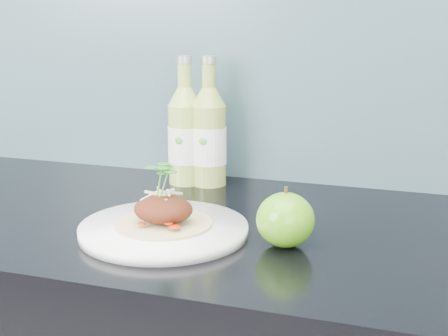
{
  "coord_description": "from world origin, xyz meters",
  "views": [
    {
      "loc": [
        0.38,
        0.75,
        1.24
      ],
      "look_at": [
        0.07,
        1.66,
        1.0
      ],
      "focal_mm": 50.0,
      "sensor_mm": 36.0,
      "label": 1
    }
  ],
  "objects_px": {
    "dinner_plate": "(164,229)",
    "green_apple": "(285,220)",
    "cider_bottle_left": "(185,136)",
    "cider_bottle_right": "(209,137)"
  },
  "relations": [
    {
      "from": "dinner_plate",
      "to": "cider_bottle_left",
      "type": "bearing_deg",
      "value": 105.49
    },
    {
      "from": "green_apple",
      "to": "cider_bottle_right",
      "type": "distance_m",
      "value": 0.37
    },
    {
      "from": "dinner_plate",
      "to": "cider_bottle_left",
      "type": "height_order",
      "value": "cider_bottle_left"
    },
    {
      "from": "dinner_plate",
      "to": "green_apple",
      "type": "height_order",
      "value": "green_apple"
    },
    {
      "from": "cider_bottle_left",
      "to": "cider_bottle_right",
      "type": "xyz_separation_m",
      "value": [
        0.05,
        0.01,
        0.0
      ]
    },
    {
      "from": "cider_bottle_left",
      "to": "green_apple",
      "type": "bearing_deg",
      "value": -55.9
    },
    {
      "from": "green_apple",
      "to": "cider_bottle_left",
      "type": "distance_m",
      "value": 0.4
    },
    {
      "from": "dinner_plate",
      "to": "cider_bottle_left",
      "type": "distance_m",
      "value": 0.32
    },
    {
      "from": "cider_bottle_right",
      "to": "dinner_plate",
      "type": "bearing_deg",
      "value": -87.54
    },
    {
      "from": "cider_bottle_right",
      "to": "cider_bottle_left",
      "type": "bearing_deg",
      "value": -176.91
    }
  ]
}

